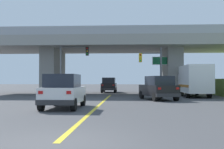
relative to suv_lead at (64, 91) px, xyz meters
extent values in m
plane|color=#424244|center=(1.90, 17.49, -1.01)|extent=(160.00, 160.00, 0.00)
cube|color=gray|center=(1.90, 17.49, 4.97)|extent=(32.38, 9.55, 1.14)
cube|color=gray|center=(-5.37, 17.49, 1.70)|extent=(1.71, 5.73, 5.42)
cube|color=gray|center=(9.16, 17.49, 1.70)|extent=(1.71, 5.73, 5.42)
cube|color=#9EA0A5|center=(1.90, 12.86, 5.99)|extent=(32.38, 0.20, 0.90)
cube|color=#9EA0A5|center=(1.90, 22.11, 5.99)|extent=(32.38, 0.20, 0.90)
cube|color=yellow|center=(1.90, 2.92, -1.01)|extent=(0.20, 23.84, 0.01)
cube|color=silver|center=(0.00, 0.11, -0.20)|extent=(1.98, 4.24, 0.90)
cube|color=#1E232D|center=(0.00, -0.21, 0.63)|extent=(1.74, 2.33, 0.76)
cube|color=#2D2D30|center=(0.00, -1.96, -0.51)|extent=(2.02, 0.20, 0.28)
cube|color=red|center=(-0.74, -2.03, 0.02)|extent=(0.24, 0.06, 0.16)
cube|color=red|center=(0.74, -2.03, 0.02)|extent=(0.24, 0.06, 0.16)
cylinder|color=black|center=(-0.89, 1.68, -0.65)|extent=(0.26, 0.72, 0.72)
cylinder|color=black|center=(0.89, 1.68, -0.65)|extent=(0.26, 0.72, 0.72)
cylinder|color=black|center=(-0.89, -1.46, -0.65)|extent=(0.26, 0.72, 0.72)
cylinder|color=black|center=(0.89, -1.46, -0.65)|extent=(0.26, 0.72, 0.72)
cube|color=black|center=(6.38, 7.52, -0.20)|extent=(3.09, 4.74, 0.90)
cube|color=#1E232D|center=(6.47, 7.20, 0.63)|extent=(2.33, 2.79, 0.76)
cube|color=#2D2D30|center=(6.96, 5.47, -0.51)|extent=(2.00, 0.74, 0.28)
cube|color=red|center=(6.26, 5.20, 0.02)|extent=(0.25, 0.12, 0.16)
cube|color=red|center=(7.69, 5.60, 0.02)|extent=(0.25, 0.12, 0.16)
cylinder|color=black|center=(5.08, 8.85, -0.65)|extent=(0.45, 0.76, 0.72)
cylinder|color=black|center=(6.80, 9.33, -0.65)|extent=(0.45, 0.76, 0.72)
cylinder|color=black|center=(5.96, 5.71, -0.65)|extent=(0.45, 0.76, 0.72)
cylinder|color=black|center=(7.68, 6.19, -0.65)|extent=(0.45, 0.76, 0.72)
cube|color=silver|center=(10.44, 14.84, 0.39)|extent=(2.20, 2.00, 1.90)
cube|color=white|center=(10.44, 11.36, 0.77)|extent=(2.31, 4.96, 2.67)
cube|color=#B26619|center=(10.44, 11.36, 0.10)|extent=(2.33, 4.86, 0.24)
cylinder|color=black|center=(9.44, 14.84, -0.56)|extent=(0.30, 0.90, 0.90)
cylinder|color=black|center=(11.44, 14.84, -0.56)|extent=(0.30, 0.90, 0.90)
cylinder|color=black|center=(9.44, 10.12, -0.56)|extent=(0.30, 0.90, 0.90)
cylinder|color=black|center=(11.44, 10.12, -0.56)|extent=(0.30, 0.90, 0.90)
cube|color=black|center=(1.29, 21.70, -0.20)|extent=(1.90, 4.58, 0.90)
cube|color=#1E232D|center=(1.29, 21.36, 0.63)|extent=(1.68, 2.52, 0.76)
cube|color=#2D2D30|center=(1.29, 19.46, -0.51)|extent=(1.94, 0.20, 0.28)
cube|color=red|center=(0.58, 19.39, 0.02)|extent=(0.24, 0.06, 0.16)
cube|color=red|center=(2.01, 19.39, 0.02)|extent=(0.24, 0.06, 0.16)
cylinder|color=black|center=(0.44, 23.44, -0.65)|extent=(0.26, 0.72, 0.72)
cylinder|color=black|center=(2.15, 23.44, -0.65)|extent=(0.26, 0.72, 0.72)
cylinder|color=black|center=(0.44, 19.96, -0.65)|extent=(0.26, 0.72, 0.72)
cylinder|color=black|center=(2.15, 19.96, -0.65)|extent=(0.26, 0.72, 0.72)
cylinder|color=#56595E|center=(7.36, 13.26, 1.58)|extent=(0.18, 0.18, 5.19)
cylinder|color=#56595E|center=(6.27, 13.26, 3.53)|extent=(2.18, 0.12, 0.12)
cube|color=gold|center=(5.18, 13.26, 3.05)|extent=(0.32, 0.26, 0.96)
sphere|color=red|center=(5.18, 13.11, 3.35)|extent=(0.16, 0.16, 0.16)
sphere|color=gold|center=(5.18, 13.11, 3.05)|extent=(0.16, 0.16, 0.16)
sphere|color=green|center=(5.18, 13.11, 2.75)|extent=(0.16, 0.16, 0.16)
cylinder|color=slate|center=(-3.56, 13.93, 2.08)|extent=(0.18, 0.18, 6.19)
cylinder|color=slate|center=(-2.09, 13.93, 4.32)|extent=(2.95, 0.12, 0.12)
cube|color=black|center=(-0.61, 13.93, 3.84)|extent=(0.32, 0.26, 0.96)
sphere|color=red|center=(-0.61, 13.78, 4.14)|extent=(0.16, 0.16, 0.16)
sphere|color=gold|center=(-0.61, 13.78, 3.84)|extent=(0.16, 0.16, 0.16)
sphere|color=green|center=(-0.61, 13.78, 3.54)|extent=(0.16, 0.16, 0.16)
cylinder|color=slate|center=(7.57, 15.49, 1.24)|extent=(0.14, 0.14, 4.50)
cube|color=#146638|center=(7.57, 15.43, 2.87)|extent=(1.78, 0.08, 0.83)
cube|color=white|center=(7.57, 15.43, 2.87)|extent=(1.86, 0.04, 0.91)
camera|label=1|loc=(3.77, -16.23, 0.66)|focal=44.41mm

